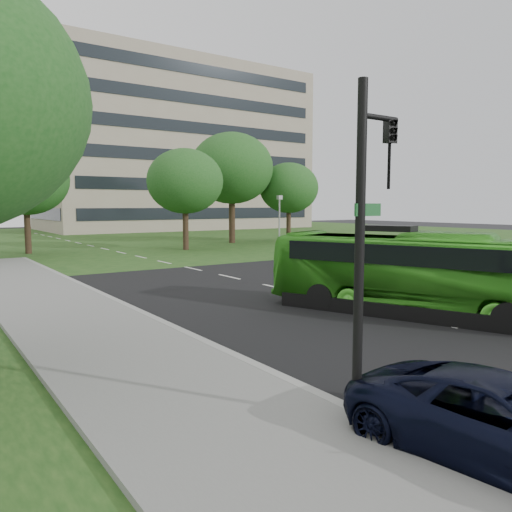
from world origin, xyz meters
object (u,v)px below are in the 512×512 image
at_px(office_building, 175,149).
at_px(sedan, 363,244).
at_px(tree_park_e, 289,188).
at_px(traffic_light, 368,228).
at_px(tree_park_c, 185,181).
at_px(suv, 506,422).
at_px(tree_park_d, 232,168).
at_px(bus, 416,273).
at_px(tree_park_b, 25,179).
at_px(camera_pole, 279,216).

relative_size(office_building, sedan, 9.12).
xyz_separation_m(office_building, sedan, (-7.12, -47.15, -11.78)).
relative_size(tree_park_e, traffic_light, 1.42).
distance_m(tree_park_e, traffic_light, 42.78).
bearing_deg(tree_park_c, office_building, 65.47).
xyz_separation_m(tree_park_c, sedan, (9.55, -10.61, -4.87)).
xyz_separation_m(sedan, suv, (-21.33, -22.81, -0.10)).
height_order(office_building, tree_park_d, office_building).
xyz_separation_m(tree_park_e, bus, (-17.73, -29.27, -4.00)).
bearing_deg(suv, tree_park_d, 54.98).
xyz_separation_m(tree_park_d, bus, (-11.85, -30.70, -5.80)).
relative_size(bus, traffic_light, 1.78).
bearing_deg(tree_park_d, suv, -116.65).
distance_m(office_building, tree_park_d, 34.05).
xyz_separation_m(office_building, bus, (-21.38, -62.96, -11.11)).
height_order(tree_park_b, tree_park_e, tree_park_b).
distance_m(tree_park_d, suv, 42.69).
height_order(tree_park_b, bus, tree_park_b).
distance_m(tree_park_b, tree_park_d, 18.54).
bearing_deg(suv, bus, 36.34).
relative_size(tree_park_d, sedan, 2.41).
relative_size(tree_park_b, camera_pole, 1.88).
bearing_deg(bus, suv, -156.82).
relative_size(office_building, tree_park_d, 3.78).
xyz_separation_m(tree_park_b, tree_park_e, (24.34, -0.92, -0.20)).
height_order(office_building, bus, office_building).
bearing_deg(tree_park_d, sedan, -80.81).
bearing_deg(camera_pole, bus, -96.82).
bearing_deg(tree_park_d, traffic_light, -118.81).
xyz_separation_m(office_building, camera_pole, (-11.60, -42.57, -9.65)).
bearing_deg(tree_park_c, tree_park_d, 30.95).
relative_size(tree_park_b, tree_park_c, 1.00).
distance_m(tree_park_b, bus, 31.19).
distance_m(office_building, tree_park_e, 34.62).
height_order(sedan, suv, sedan).
distance_m(office_building, tree_park_b, 43.65).
bearing_deg(tree_park_b, tree_park_e, -2.16).
bearing_deg(camera_pole, tree_park_b, 167.94).
bearing_deg(office_building, sedan, -98.59).
height_order(tree_park_b, tree_park_c, tree_park_b).
bearing_deg(bus, camera_pole, 42.85).
height_order(office_building, sedan, office_building).
height_order(office_building, suv, office_building).
distance_m(tree_park_d, traffic_light, 40.93).
bearing_deg(tree_park_b, bus, -77.64).
bearing_deg(sedan, tree_park_d, 7.59).
relative_size(tree_park_c, camera_pole, 1.87).
bearing_deg(traffic_light, tree_park_d, 69.79).
bearing_deg(tree_park_c, camera_pole, -49.94).
bearing_deg(tree_park_b, traffic_light, -91.91).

